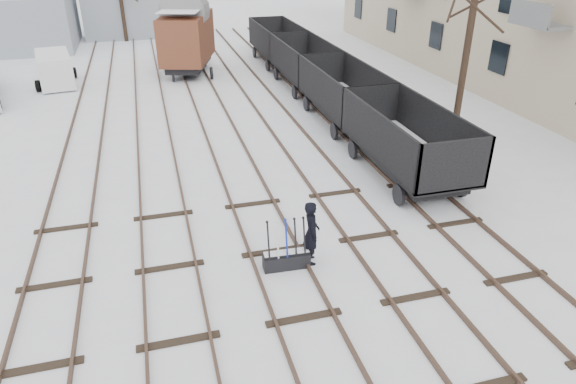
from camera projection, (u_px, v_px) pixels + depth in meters
name	position (u px, v px, depth m)	size (l,w,h in m)	color
ground	(304.00, 319.00, 12.47)	(120.00, 120.00, 0.00)	white
tracks	(219.00, 128.00, 24.15)	(13.90, 52.00, 0.16)	black
shed_left	(5.00, 22.00, 39.28)	(10.00, 8.00, 4.10)	#929BA5
shed_right	(126.00, 8.00, 44.75)	(7.00, 6.00, 4.50)	#929BA5
ground_frame	(286.00, 259.00, 14.24)	(1.32, 0.48, 1.49)	black
worker	(311.00, 233.00, 14.20)	(0.69, 0.46, 1.90)	black
freight_wagon_a	(404.00, 151.00, 19.21)	(2.61, 6.53, 2.67)	black
freight_wagon_b	(343.00, 101.00, 24.69)	(2.61, 6.53, 2.67)	black
freight_wagon_c	(304.00, 70.00, 30.17)	(2.61, 6.53, 2.67)	black
freight_wagon_d	(277.00, 48.00, 35.65)	(2.61, 6.53, 2.67)	black
box_van_wagon	(187.00, 36.00, 32.35)	(4.29, 5.98, 4.11)	black
panel_van	(55.00, 69.00, 30.64)	(2.51, 4.49, 1.87)	silver
tree_near	(466.00, 57.00, 21.30)	(0.30, 0.30, 7.38)	black
tree_far_left	(122.00, 8.00, 41.80)	(0.30, 0.30, 5.23)	black
tree_far_right	(204.00, 0.00, 38.66)	(0.30, 0.30, 7.17)	black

